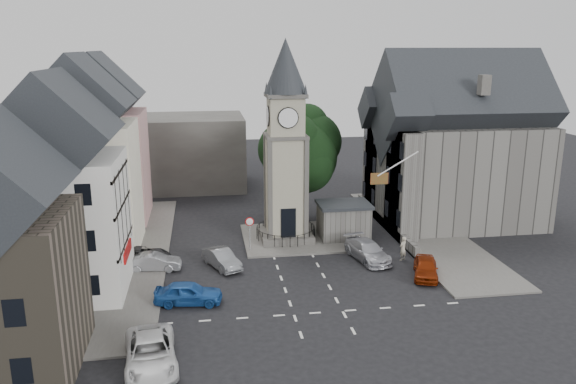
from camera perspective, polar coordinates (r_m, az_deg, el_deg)
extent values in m
plane|color=black|center=(39.64, 1.47, -8.62)|extent=(120.00, 120.00, 0.00)
cube|color=#595651|center=(45.05, -15.87, -6.18)|extent=(6.00, 30.00, 0.14)
cube|color=#595651|center=(50.06, 13.51, -3.92)|extent=(6.00, 26.00, 0.14)
cube|color=#595651|center=(47.20, 1.57, -4.63)|extent=(10.00, 8.00, 0.16)
cube|color=silver|center=(34.74, 3.10, -12.14)|extent=(20.00, 8.00, 0.01)
cube|color=#4C4944|center=(46.88, -0.24, -4.41)|extent=(4.20, 4.20, 0.70)
torus|color=black|center=(46.65, -0.24, -3.56)|extent=(4.86, 4.86, 0.06)
cube|color=#9D987E|center=(45.65, -0.24, 0.76)|extent=(3.00, 3.00, 8.00)
cube|color=black|center=(45.03, 0.03, -3.14)|extent=(1.20, 0.25, 2.40)
cube|color=#4C4944|center=(44.86, -0.25, 5.73)|extent=(3.30, 3.30, 0.25)
cube|color=#9D987E|center=(44.64, -0.25, 7.76)|extent=(2.70, 2.70, 3.20)
cylinder|color=white|center=(43.26, 0.02, 7.54)|extent=(1.50, 0.12, 1.50)
cube|color=#4C4944|center=(44.47, -0.25, 9.80)|extent=(3.10, 3.10, 0.30)
cone|color=black|center=(44.34, -0.26, 12.70)|extent=(3.40, 3.40, 4.20)
cube|color=#565450|center=(46.99, 5.66, -3.09)|extent=(4.00, 3.00, 2.80)
cube|color=black|center=(46.55, 5.71, -1.27)|extent=(4.30, 3.30, 0.25)
cylinder|color=black|center=(51.36, 1.15, -0.54)|extent=(0.70, 0.70, 4.40)
cylinder|color=black|center=(43.90, -3.91, -4.54)|extent=(0.10, 0.10, 2.50)
cone|color=#A50C0C|center=(43.41, -3.92, -3.03)|extent=(0.70, 0.06, 0.70)
cone|color=white|center=(43.39, -3.92, -3.04)|extent=(0.54, 0.04, 0.54)
cube|color=tan|center=(53.69, -18.16, 2.46)|extent=(7.50, 7.00, 10.00)
cube|color=#ECE4C6|center=(46.01, -19.71, 0.38)|extent=(7.50, 7.00, 10.00)
cube|color=silver|center=(38.60, -21.80, -3.23)|extent=(7.50, 7.00, 9.00)
cube|color=#4C4944|center=(65.13, -13.41, 3.93)|extent=(20.00, 10.00, 8.00)
cube|color=#565450|center=(53.13, 16.60, 1.91)|extent=(14.00, 10.00, 9.00)
cube|color=#565450|center=(47.62, 11.59, 0.79)|extent=(1.60, 4.40, 9.00)
cube|color=#565450|center=(54.07, 9.07, 2.55)|extent=(1.60, 4.40, 9.00)
cube|color=#565450|center=(50.77, 9.77, -3.00)|extent=(0.40, 16.00, 0.90)
cylinder|color=white|center=(43.26, 11.10, 2.83)|extent=(3.17, 0.10, 1.89)
plane|color=#B21414|center=(43.05, 9.27, 1.36)|extent=(1.40, 0.00, 1.40)
imported|color=#1C509E|center=(36.05, -10.09, -10.07)|extent=(4.37, 2.17, 1.43)
imported|color=gray|center=(41.64, -13.43, -6.93)|extent=(3.89, 1.61, 1.25)
imported|color=#2E2E30|center=(43.02, -14.89, -6.29)|extent=(4.71, 2.30, 1.29)
imported|color=gray|center=(41.30, -6.76, -6.75)|extent=(2.96, 4.24, 1.32)
imported|color=#B4B5BD|center=(42.83, 8.08, -5.92)|extent=(2.99, 5.23, 1.43)
imported|color=maroon|center=(40.56, 13.81, -7.47)|extent=(2.86, 4.29, 1.36)
imported|color=silver|center=(29.98, -13.78, -15.62)|extent=(3.09, 5.66, 1.50)
imported|color=#AFA890|center=(43.11, 11.59, -5.65)|extent=(0.80, 0.74, 1.84)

